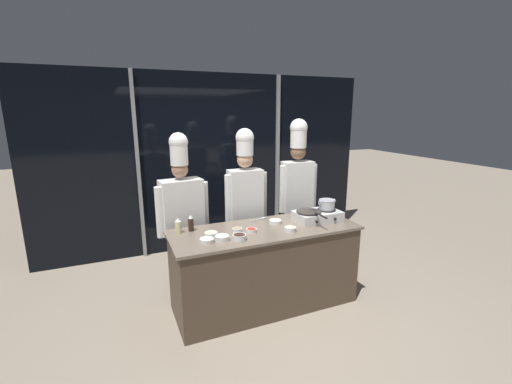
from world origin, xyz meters
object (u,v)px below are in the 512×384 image
(frying_pan, at_px, (309,210))
(chef_sous, at_px, (245,194))
(portable_stove, at_px, (318,216))
(prep_bowl_rice, at_px, (275,221))
(prep_bowl_soy_glaze, at_px, (239,237))
(prep_bowl_chicken, at_px, (290,229))
(squeeze_bottle_soy, at_px, (191,223))
(prep_bowl_noodles, at_px, (211,234))
(prep_bowl_chili_flakes, at_px, (251,230))
(chef_head, at_px, (182,207))
(prep_bowl_bean_sprouts, at_px, (222,238))
(prep_bowl_garlic, at_px, (207,240))
(serving_spoon_slotted, at_px, (261,219))
(stock_pot, at_px, (327,204))
(squeeze_bottle_oil, at_px, (178,226))
(prep_bowl_mushrooms, at_px, (237,230))
(chef_line, at_px, (297,183))

(frying_pan, bearing_deg, chef_sous, 130.77)
(portable_stove, relative_size, prep_bowl_rice, 3.70)
(prep_bowl_soy_glaze, relative_size, prep_bowl_chicken, 1.11)
(squeeze_bottle_soy, distance_m, prep_bowl_rice, 0.94)
(squeeze_bottle_soy, bearing_deg, prep_bowl_noodles, -60.03)
(prep_bowl_noodles, bearing_deg, prep_bowl_chili_flakes, -4.52)
(prep_bowl_rice, xyz_separation_m, chef_head, (-0.94, 0.51, 0.14))
(prep_bowl_bean_sprouts, xyz_separation_m, prep_bowl_garlic, (-0.15, 0.01, -0.01))
(portable_stove, relative_size, prep_bowl_chicken, 4.14)
(prep_bowl_garlic, xyz_separation_m, serving_spoon_slotted, (0.78, 0.45, -0.02))
(chef_head, bearing_deg, chef_sous, 172.63)
(prep_bowl_bean_sprouts, distance_m, prep_bowl_chicken, 0.74)
(prep_bowl_noodles, xyz_separation_m, serving_spoon_slotted, (0.70, 0.32, -0.02))
(serving_spoon_slotted, height_order, chef_sous, chef_sous)
(squeeze_bottle_soy, relative_size, prep_bowl_garlic, 1.28)
(frying_pan, relative_size, squeeze_bottle_soy, 2.76)
(stock_pot, xyz_separation_m, prep_bowl_garlic, (-1.47, -0.14, -0.16))
(portable_stove, bearing_deg, chef_head, 156.68)
(prep_bowl_chili_flakes, bearing_deg, squeeze_bottle_soy, 153.39)
(prep_bowl_rice, height_order, chef_head, chef_head)
(squeeze_bottle_oil, height_order, chef_sous, chef_sous)
(stock_pot, distance_m, prep_bowl_bean_sprouts, 1.33)
(prep_bowl_soy_glaze, relative_size, prep_bowl_mushrooms, 1.32)
(prep_bowl_garlic, xyz_separation_m, prep_bowl_chili_flakes, (0.51, 0.09, -0.00))
(prep_bowl_bean_sprouts, xyz_separation_m, prep_bowl_rice, (0.71, 0.26, -0.00))
(squeeze_bottle_oil, relative_size, prep_bowl_bean_sprouts, 1.15)
(prep_bowl_mushrooms, distance_m, prep_bowl_rice, 0.52)
(prep_bowl_garlic, height_order, prep_bowl_chicken, prep_bowl_chicken)
(frying_pan, relative_size, stock_pot, 2.36)
(chef_line, bearing_deg, frying_pan, 75.08)
(chef_line, bearing_deg, prep_bowl_mushrooms, 36.04)
(stock_pot, relative_size, chef_sous, 0.11)
(prep_bowl_chili_flakes, bearing_deg, chef_sous, 73.74)
(squeeze_bottle_soy, height_order, chef_line, chef_line)
(prep_bowl_soy_glaze, xyz_separation_m, prep_bowl_mushrooms, (0.05, 0.19, -0.00))
(prep_bowl_soy_glaze, relative_size, prep_bowl_noodles, 1.05)
(frying_pan, relative_size, prep_bowl_mushrooms, 4.62)
(prep_bowl_bean_sprouts, relative_size, prep_bowl_chicken, 1.13)
(prep_bowl_garlic, bearing_deg, prep_bowl_noodles, 57.46)
(stock_pot, xyz_separation_m, prep_bowl_chicken, (-0.58, -0.18, -0.16))
(portable_stove, xyz_separation_m, stock_pot, (0.12, 0.00, 0.13))
(prep_bowl_chicken, bearing_deg, portable_stove, 21.87)
(portable_stove, relative_size, prep_bowl_soy_glaze, 3.74)
(serving_spoon_slotted, bearing_deg, prep_bowl_mushrooms, -142.01)
(prep_bowl_rice, xyz_separation_m, chef_line, (0.60, 0.56, 0.28))
(prep_bowl_soy_glaze, height_order, prep_bowl_rice, prep_bowl_soy_glaze)
(squeeze_bottle_soy, height_order, chef_head, chef_head)
(prep_bowl_mushrooms, relative_size, chef_line, 0.05)
(prep_bowl_chicken, relative_size, chef_line, 0.06)
(stock_pot, distance_m, prep_bowl_soy_glaze, 1.19)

